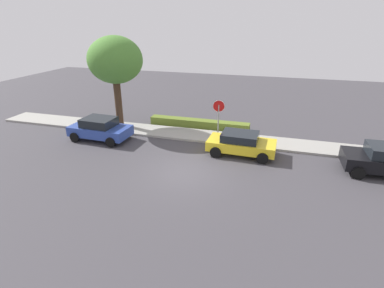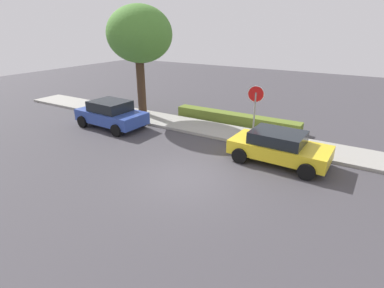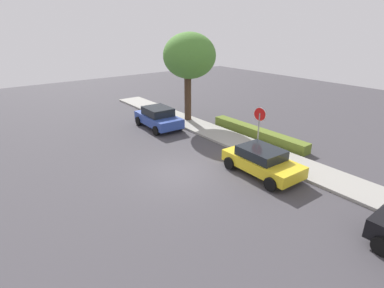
% 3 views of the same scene
% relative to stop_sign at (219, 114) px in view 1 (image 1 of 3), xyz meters
% --- Properties ---
extents(ground_plane, '(60.00, 60.00, 0.00)m').
position_rel_stop_sign_xyz_m(ground_plane, '(-0.73, -4.70, -1.87)').
color(ground_plane, '#423F44').
extents(sidewalk_curb, '(32.00, 2.11, 0.14)m').
position_rel_stop_sign_xyz_m(sidewalk_curb, '(-0.73, 0.45, -1.80)').
color(sidewalk_curb, '#9E9B93').
rests_on(sidewalk_curb, ground_plane).
extents(stop_sign, '(0.75, 0.11, 2.73)m').
position_rel_stop_sign_xyz_m(stop_sign, '(0.00, 0.00, 0.00)').
color(stop_sign, gray).
rests_on(stop_sign, ground_plane).
extents(parked_car_yellow, '(3.94, 2.10, 1.32)m').
position_rel_stop_sign_xyz_m(parked_car_yellow, '(1.71, -1.64, -1.17)').
color(parked_car_yellow, yellow).
rests_on(parked_car_yellow, ground_plane).
extents(parked_car_blue, '(3.99, 2.20, 1.47)m').
position_rel_stop_sign_xyz_m(parked_car_blue, '(-7.47, -1.85, -1.11)').
color(parked_car_blue, '#2D479E').
rests_on(parked_car_blue, ground_plane).
extents(street_tree_near_corner, '(3.75, 3.75, 6.39)m').
position_rel_stop_sign_xyz_m(street_tree_near_corner, '(-7.49, 0.94, 2.86)').
color(street_tree_near_corner, '#422D1E').
rests_on(street_tree_near_corner, ground_plane).
extents(fire_hydrant, '(0.30, 0.22, 0.72)m').
position_rel_stop_sign_xyz_m(fire_hydrant, '(-8.98, -0.15, -1.51)').
color(fire_hydrant, '#A5A5A8').
rests_on(fire_hydrant, ground_plane).
extents(front_yard_hedge, '(7.30, 0.75, 0.61)m').
position_rel_stop_sign_xyz_m(front_yard_hedge, '(-1.83, 2.14, -1.56)').
color(front_yard_hedge, olive).
rests_on(front_yard_hedge, ground_plane).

